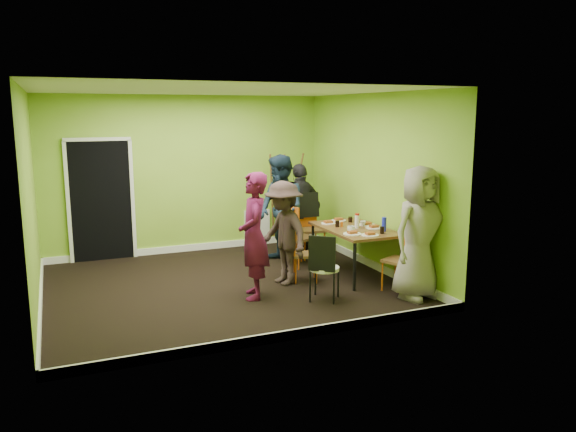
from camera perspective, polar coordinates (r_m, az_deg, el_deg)
name	(u,v)px	position (r m, az deg, el deg)	size (l,w,h in m)	color
ground	(225,285)	(8.36, -6.42, -6.98)	(5.00, 5.00, 0.00)	black
room_walls	(221,219)	(8.15, -6.81, -0.27)	(5.04, 4.54, 2.82)	#7EA82B
dining_table	(355,231)	(8.69, 6.83, -1.56)	(0.90, 1.50, 0.75)	black
chair_left_far	(296,233)	(9.13, 0.84, -1.69)	(0.52, 0.52, 1.02)	orange
chair_left_near	(301,249)	(8.38, 1.28, -3.37)	(0.46, 0.46, 0.88)	orange
chair_back_end	(306,212)	(9.85, 1.88, 0.46)	(0.46, 0.54, 1.11)	orange
chair_front_end	(404,255)	(8.02, 11.75, -3.94)	(0.51, 0.52, 0.95)	orange
chair_bentwood	(324,265)	(7.50, 3.64, -4.95)	(0.50, 0.50, 0.91)	black
easel	(285,200)	(10.61, -0.32, 1.65)	(0.70, 0.66, 1.76)	brown
plate_near_left	(328,223)	(8.97, 4.11, -0.74)	(0.23, 0.23, 0.01)	white
plate_near_right	(352,234)	(8.23, 6.54, -1.81)	(0.27, 0.27, 0.01)	white
plate_far_back	(339,220)	(9.21, 5.17, -0.46)	(0.24, 0.24, 0.01)	white
plate_far_front	(370,235)	(8.18, 8.33, -1.93)	(0.25, 0.25, 0.01)	white
plate_wall_back	(367,225)	(8.92, 8.02, -0.88)	(0.25, 0.25, 0.01)	white
plate_wall_front	(374,228)	(8.70, 8.73, -1.19)	(0.26, 0.26, 0.01)	white
thermos	(357,222)	(8.65, 7.03, -0.58)	(0.07, 0.07, 0.20)	white
blue_bottle	(384,224)	(8.48, 9.73, -0.83)	(0.07, 0.07, 0.21)	#1B25CD
orange_bottle	(342,224)	(8.74, 5.48, -0.84)	(0.04, 0.04, 0.08)	orange
glass_mid	(337,224)	(8.72, 5.02, -0.79)	(0.06, 0.06, 0.10)	black
glass_back	(350,219)	(9.12, 6.35, -0.35)	(0.07, 0.07, 0.09)	black
glass_front	(382,230)	(8.32, 9.53, -1.42)	(0.06, 0.06, 0.11)	black
cup_a	(351,229)	(8.37, 6.43, -1.32)	(0.12, 0.12, 0.09)	white
cup_b	(363,224)	(8.82, 7.62, -0.76)	(0.09, 0.09, 0.08)	white
person_standing	(254,236)	(7.57, -3.50, -2.02)	(0.63, 0.41, 1.72)	#530E34
person_left_far	(281,210)	(9.24, -0.73, 0.60)	(0.89, 0.69, 1.82)	black
person_left_near	(284,233)	(8.19, -0.44, -1.74)	(0.99, 0.57, 1.53)	#2E201E
person_back_end	(301,209)	(10.00, 1.29, 0.74)	(0.95, 0.39, 1.61)	black
person_front_end	(419,233)	(7.75, 13.16, -1.66)	(0.88, 0.58, 1.81)	gray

